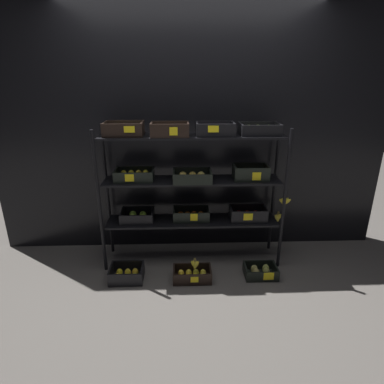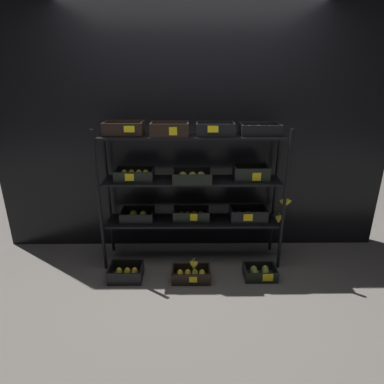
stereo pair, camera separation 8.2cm
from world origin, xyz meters
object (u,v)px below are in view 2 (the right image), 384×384
(crate_ground_left_lemon, at_px, (191,275))
(banana_bunch_loose, at_px, (194,264))
(crate_ground_lemon, at_px, (126,273))
(crate_ground_pear, at_px, (260,273))
(display_rack, at_px, (193,177))

(crate_ground_left_lemon, distance_m, banana_bunch_loose, 0.12)
(crate_ground_lemon, height_order, crate_ground_pear, crate_ground_lemon)
(display_rack, relative_size, crate_ground_left_lemon, 5.14)
(display_rack, height_order, crate_ground_lemon, display_rack)
(crate_ground_lemon, xyz_separation_m, crate_ground_left_lemon, (0.63, -0.03, -0.00))
(crate_ground_lemon, bearing_deg, banana_bunch_loose, -2.86)
(crate_ground_left_lemon, height_order, banana_bunch_loose, banana_bunch_loose)
(crate_ground_left_lemon, bearing_deg, crate_ground_lemon, 177.35)
(crate_ground_lemon, height_order, banana_bunch_loose, banana_bunch_loose)
(crate_ground_left_lemon, relative_size, crate_ground_pear, 1.17)
(crate_ground_left_lemon, distance_m, crate_ground_pear, 0.67)
(display_rack, relative_size, crate_ground_lemon, 5.87)
(crate_ground_left_lemon, xyz_separation_m, banana_bunch_loose, (0.03, -0.00, 0.12))
(display_rack, xyz_separation_m, banana_bunch_loose, (0.00, -0.38, -0.75))
(display_rack, xyz_separation_m, crate_ground_lemon, (-0.65, -0.35, -0.87))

